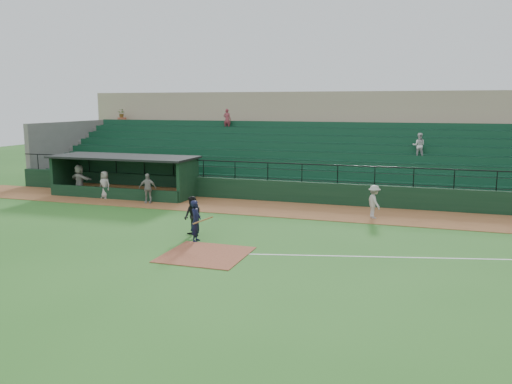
% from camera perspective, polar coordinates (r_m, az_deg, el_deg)
% --- Properties ---
extents(ground, '(90.00, 90.00, 0.00)m').
position_cam_1_polar(ground, '(20.53, -4.39, -6.08)').
color(ground, '#275F1E').
rests_on(ground, ground).
extents(warning_track, '(40.00, 4.00, 0.03)m').
position_cam_1_polar(warning_track, '(27.88, 1.93, -1.83)').
color(warning_track, brown).
rests_on(warning_track, ground).
extents(home_plate_dirt, '(3.00, 3.00, 0.03)m').
position_cam_1_polar(home_plate_dirt, '(19.64, -5.51, -6.78)').
color(home_plate_dirt, brown).
rests_on(home_plate_dirt, ground).
extents(foul_line, '(17.49, 4.44, 0.01)m').
position_cam_1_polar(foul_line, '(20.21, 18.64, -6.81)').
color(foul_line, white).
rests_on(foul_line, ground).
extents(stadium_structure, '(38.00, 13.08, 6.40)m').
position_cam_1_polar(stadium_structure, '(35.67, 5.77, 4.36)').
color(stadium_structure, black).
rests_on(stadium_structure, ground).
extents(dugout, '(8.90, 3.20, 2.42)m').
position_cam_1_polar(dugout, '(33.05, -13.73, 2.02)').
color(dugout, black).
rests_on(dugout, ground).
extents(batter_at_plate, '(1.04, 0.70, 1.70)m').
position_cam_1_polar(batter_at_plate, '(21.34, -6.55, -3.16)').
color(batter_at_plate, black).
rests_on(batter_at_plate, ground).
extents(umpire, '(1.05, 1.01, 1.70)m').
position_cam_1_polar(umpire, '(22.19, -6.90, -2.66)').
color(umpire, black).
rests_on(umpire, ground).
extents(runner, '(1.04, 1.21, 1.62)m').
position_cam_1_polar(runner, '(26.04, 12.72, -1.03)').
color(runner, '#AAA49F').
rests_on(runner, warning_track).
extents(dugout_player_a, '(1.05, 0.68, 1.67)m').
position_cam_1_polar(dugout_player_a, '(29.90, -11.71, 0.41)').
color(dugout_player_a, gray).
rests_on(dugout_player_a, warning_track).
extents(dugout_player_b, '(0.88, 0.67, 1.61)m').
position_cam_1_polar(dugout_player_b, '(31.99, -16.10, 0.77)').
color(dugout_player_b, '#A09B96').
rests_on(dugout_player_b, warning_track).
extents(dugout_player_c, '(1.81, 1.01, 1.86)m').
position_cam_1_polar(dugout_player_c, '(33.58, -18.63, 1.26)').
color(dugout_player_c, '#9E9A94').
rests_on(dugout_player_c, warning_track).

